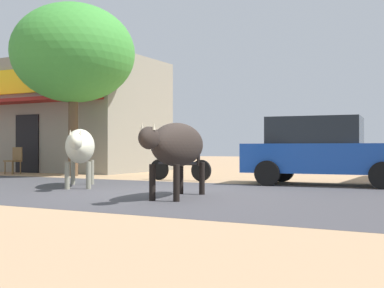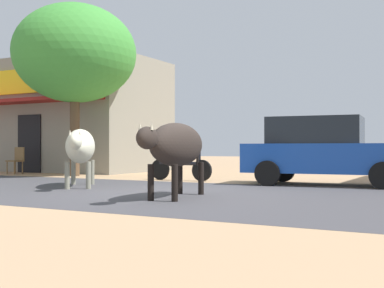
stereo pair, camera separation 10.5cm
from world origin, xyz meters
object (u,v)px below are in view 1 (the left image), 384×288
roadside_tree (73,54)px  cow_far_dark (177,145)px  parked_motorcycle (181,164)px  parked_hatchback_car (324,150)px  cow_near_brown (80,147)px  cafe_chair_by_doorway (15,159)px

roadside_tree → cow_far_dark: (6.40, -4.60, -2.96)m
roadside_tree → parked_motorcycle: 5.37m
parked_hatchback_car → parked_motorcycle: parked_hatchback_car is taller
parked_motorcycle → cow_near_brown: cow_near_brown is taller
roadside_tree → cafe_chair_by_doorway: size_ratio=5.97×
parked_hatchback_car → parked_motorcycle: 3.91m
parked_hatchback_car → parked_motorcycle: bearing=-178.4°
roadside_tree → parked_motorcycle: bearing=-4.6°
roadside_tree → parked_hatchback_car: bearing=-1.6°
cafe_chair_by_doorway → cow_far_dark: bearing=-27.1°
roadside_tree → cow_far_dark: bearing=-35.7°
parked_hatchback_car → cow_near_brown: 5.79m
parked_hatchback_car → cow_far_dark: size_ratio=1.51×
roadside_tree → parked_hatchback_car: size_ratio=1.35×
roadside_tree → parked_hatchback_car: (8.00, -0.22, -3.07)m
cow_near_brown → cafe_chair_by_doorway: 6.70m
parked_hatchback_car → cow_far_dark: 4.67m
parked_motorcycle → cow_far_dark: cow_far_dark is taller
roadside_tree → parked_hatchback_car: 8.57m
roadside_tree → cafe_chair_by_doorway: (-2.56, -0.03, -3.39)m
cow_far_dark → cow_near_brown: bearing=160.2°
cow_near_brown → parked_hatchback_car: bearing=33.9°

